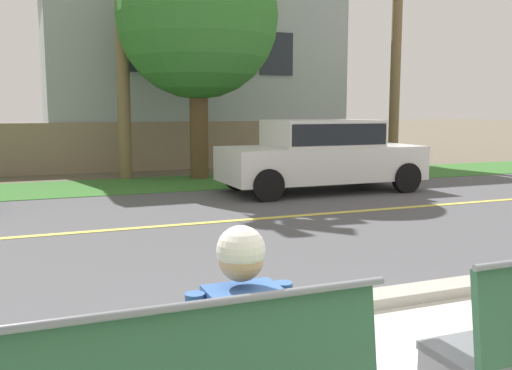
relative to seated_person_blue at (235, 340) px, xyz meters
The scene contains 10 objects.
ground_plane 7.50m from the seated_person_blue, 83.23° to the left, with size 140.00×140.00×0.00m, color #665B4C.
curb_edge 2.07m from the seated_person_blue, 63.54° to the left, with size 44.00×0.30×0.11m, color #ADA89E.
street_asphalt 6.02m from the seated_person_blue, 81.53° to the left, with size 52.00×8.00×0.01m, color #515156.
road_centre_line 6.02m from the seated_person_blue, 81.53° to the left, with size 48.00×0.14×0.01m, color #E0CC4C.
far_verge_grass 10.80m from the seated_person_blue, 85.31° to the left, with size 48.00×2.80×0.02m, color #38702D.
seated_person_blue is the anchor object (origin of this frame).
car_white_near 9.67m from the seated_person_blue, 59.35° to the left, with size 4.30×1.86×1.54m.
shade_tree_centre 12.45m from the seated_person_blue, 74.08° to the left, with size 4.03×4.03×6.64m.
garden_wall 14.22m from the seated_person_blue, 78.99° to the left, with size 13.00×0.36×1.40m, color gray.
house_across_street 17.89m from the seated_person_blue, 76.11° to the left, with size 10.00×6.91×6.89m.
Camera 1 is at (-1.74, -1.86, 1.77)m, focal length 39.79 mm.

